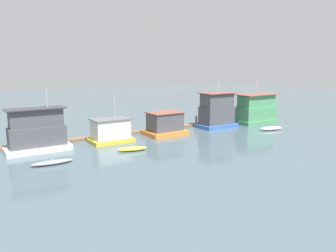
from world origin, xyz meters
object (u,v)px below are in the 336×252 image
object	(u,v)px
houseboat_orange	(165,124)
dinghy_white	(271,128)
houseboat_yellow	(111,131)
mooring_post_near_left	(196,121)
houseboat_blue	(217,111)
houseboat_green	(256,110)
dinghy_grey	(52,162)
dinghy_yellow	(132,149)
houseboat_white	(37,132)

from	to	relation	value
houseboat_orange	dinghy_white	bearing A→B (deg)	-21.65
houseboat_yellow	houseboat_orange	xyz separation A→B (m)	(8.32, -0.06, 0.05)
mooring_post_near_left	houseboat_blue	bearing A→B (deg)	-37.96
houseboat_green	mooring_post_near_left	bearing A→B (deg)	166.15
houseboat_blue	mooring_post_near_left	size ratio (longest dim) A/B	4.35
houseboat_yellow	mooring_post_near_left	xyz separation A→B (m)	(15.82, 2.28, -0.56)
dinghy_grey	houseboat_orange	bearing A→B (deg)	18.97
mooring_post_near_left	dinghy_yellow	bearing A→B (deg)	-153.11
houseboat_white	dinghy_yellow	world-z (taller)	houseboat_white
houseboat_white	houseboat_blue	bearing A→B (deg)	-0.06
houseboat_blue	houseboat_green	distance (m)	8.36
dinghy_yellow	mooring_post_near_left	world-z (taller)	mooring_post_near_left
dinghy_white	houseboat_blue	bearing A→B (deg)	129.94
houseboat_orange	houseboat_yellow	bearing A→B (deg)	179.60
houseboat_yellow	houseboat_green	world-z (taller)	houseboat_green
dinghy_grey	dinghy_yellow	world-z (taller)	dinghy_yellow
mooring_post_near_left	houseboat_yellow	bearing A→B (deg)	-171.80
houseboat_blue	dinghy_yellow	world-z (taller)	houseboat_blue
houseboat_orange	dinghy_yellow	world-z (taller)	houseboat_orange
dinghy_white	houseboat_white	bearing A→B (deg)	168.76
houseboat_green	dinghy_yellow	size ratio (longest dim) A/B	2.17
houseboat_green	dinghy_yellow	bearing A→B (deg)	-168.88
dinghy_grey	houseboat_blue	bearing A→B (deg)	12.92
houseboat_blue	dinghy_white	bearing A→B (deg)	-50.06
dinghy_yellow	mooring_post_near_left	xyz separation A→B (m)	(15.55, 7.88, 0.65)
dinghy_yellow	houseboat_green	bearing A→B (deg)	11.12
houseboat_white	houseboat_yellow	xyz separation A→B (m)	(8.97, -0.31, -0.77)
houseboat_green	dinghy_white	bearing A→B (deg)	-116.59
houseboat_orange	mooring_post_near_left	bearing A→B (deg)	17.31
dinghy_grey	mooring_post_near_left	size ratio (longest dim) A/B	2.35
dinghy_white	mooring_post_near_left	xyz separation A→B (m)	(-7.99, 8.48, 0.62)
dinghy_yellow	dinghy_grey	bearing A→B (deg)	-177.59
houseboat_orange	houseboat_blue	size ratio (longest dim) A/B	0.73
houseboat_orange	mooring_post_near_left	distance (m)	7.88
houseboat_white	dinghy_white	distance (m)	33.48
houseboat_yellow	houseboat_blue	world-z (taller)	houseboat_blue
houseboat_green	dinghy_yellow	world-z (taller)	houseboat_green
houseboat_orange	dinghy_grey	xyz separation A→B (m)	(-17.27, -5.93, -1.28)
dinghy_yellow	houseboat_yellow	bearing A→B (deg)	92.77
houseboat_green	mooring_post_near_left	size ratio (longest dim) A/B	4.42
dinghy_grey	dinghy_white	world-z (taller)	dinghy_white
houseboat_blue	dinghy_white	size ratio (longest dim) A/B	1.93
dinghy_white	dinghy_grey	bearing A→B (deg)	179.63
mooring_post_near_left	houseboat_green	bearing A→B (deg)	-13.85
dinghy_yellow	houseboat_orange	bearing A→B (deg)	34.56
houseboat_orange	dinghy_grey	world-z (taller)	houseboat_orange
dinghy_yellow	dinghy_white	bearing A→B (deg)	-1.46
houseboat_green	dinghy_white	world-z (taller)	houseboat_green
houseboat_blue	dinghy_yellow	bearing A→B (deg)	-162.01
houseboat_white	houseboat_orange	world-z (taller)	houseboat_white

